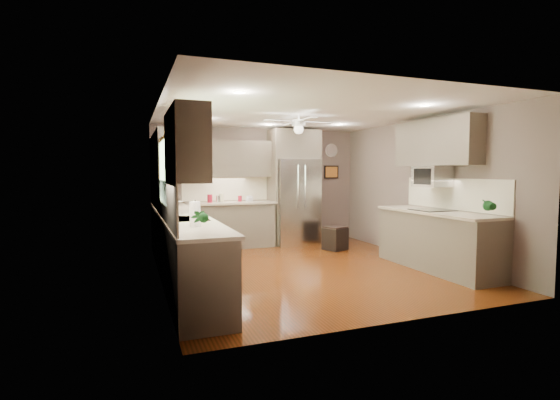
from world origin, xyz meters
TOP-DOWN VIEW (x-y plane):
  - floor at (0.00, 0.00)m, footprint 5.00×5.00m
  - ceiling at (0.00, 0.00)m, footprint 5.00×5.00m
  - wall_back at (0.00, 2.50)m, footprint 4.50×0.00m
  - wall_front at (0.00, -2.50)m, footprint 4.50×0.00m
  - wall_left at (-2.25, 0.00)m, footprint 0.00×5.00m
  - wall_right at (2.25, 0.00)m, footprint 0.00×5.00m
  - canister_a at (-1.13, 2.19)m, footprint 0.12×0.12m
  - canister_b at (-0.96, 2.19)m, footprint 0.09×0.09m
  - canister_c at (-0.89, 2.25)m, footprint 0.11×0.11m
  - canister_d at (-0.49, 2.25)m, footprint 0.09×0.09m
  - soap_bottle at (-2.08, -0.08)m, footprint 0.10×0.10m
  - potted_plant_left at (-1.97, -1.82)m, footprint 0.17×0.12m
  - potted_plant_right at (1.91, -1.79)m, footprint 0.22×0.20m
  - bowl at (-0.30, 2.21)m, footprint 0.24×0.24m
  - left_run at (-1.95, 0.15)m, footprint 0.65×4.70m
  - back_run at (-0.72, 2.20)m, footprint 1.85×0.65m
  - uppers at (-0.74, 0.71)m, footprint 4.50×4.70m
  - window at (-2.22, -0.50)m, footprint 0.05×1.12m
  - sink at (-1.93, -0.50)m, footprint 0.50×0.70m
  - refrigerator at (0.70, 2.16)m, footprint 1.06×0.75m
  - right_run at (1.93, -0.80)m, footprint 0.70×2.20m
  - microwave at (2.03, -0.55)m, footprint 0.43×0.55m
  - ceiling_fan at (-0.00, 0.30)m, footprint 1.18×1.18m
  - recessed_lights at (-0.04, 0.40)m, footprint 2.84×3.14m
  - wall_clock at (1.75, 2.48)m, footprint 0.30×0.03m
  - framed_print at (1.75, 2.48)m, footprint 0.36×0.03m
  - stool at (1.17, 1.18)m, footprint 0.49×0.49m
  - paper_towel at (-1.96, -1.34)m, footprint 0.12×0.12m

SIDE VIEW (x-z plane):
  - floor at x=0.00m, z-range 0.00..0.00m
  - stool at x=1.17m, z-range 0.01..0.47m
  - left_run at x=-1.95m, z-range -0.24..1.21m
  - back_run at x=-0.72m, z-range -0.24..1.21m
  - right_run at x=1.93m, z-range -0.24..1.21m
  - sink at x=-1.93m, z-range 0.75..1.07m
  - bowl at x=-0.30m, z-range 0.94..0.99m
  - canister_d at x=-0.49m, z-range 0.94..1.06m
  - canister_b at x=-0.96m, z-range 0.94..1.08m
  - canister_a at x=-1.13m, z-range 0.94..1.10m
  - soap_bottle at x=-2.08m, z-range 0.94..1.11m
  - canister_c at x=-0.89m, z-range 0.95..1.11m
  - paper_towel at x=-1.96m, z-range 0.93..1.23m
  - potted_plant_left at x=-1.97m, z-range 0.94..1.27m
  - potted_plant_right at x=1.91m, z-range 0.94..1.27m
  - refrigerator at x=0.70m, z-range -0.04..2.41m
  - wall_back at x=0.00m, z-range -1.00..3.50m
  - wall_front at x=0.00m, z-range -1.00..3.50m
  - wall_left at x=-2.25m, z-range -1.25..3.75m
  - wall_right at x=2.25m, z-range -1.25..3.75m
  - microwave at x=2.03m, z-range 1.31..1.65m
  - framed_print at x=1.75m, z-range 1.40..1.70m
  - window at x=-2.22m, z-range 1.09..2.01m
  - uppers at x=-0.74m, z-range 1.39..2.35m
  - wall_clock at x=1.75m, z-range 1.90..2.20m
  - ceiling_fan at x=0.00m, z-range 2.17..2.49m
  - recessed_lights at x=-0.04m, z-range 2.49..2.50m
  - ceiling at x=0.00m, z-range 2.50..2.50m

